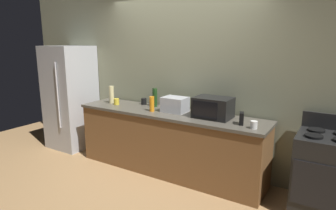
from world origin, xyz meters
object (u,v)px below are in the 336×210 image
at_px(toaster_oven, 175,104).
at_px(bottle_dish_soap, 152,104).
at_px(microwave, 213,108).
at_px(mug_black, 144,101).
at_px(bottle_hand_soap, 112,95).
at_px(mug_white, 254,125).
at_px(mug_yellow, 116,102).
at_px(stove_range, 324,175).
at_px(bottle_wine, 155,97).
at_px(cordless_phone, 241,119).
at_px(refrigerator, 71,97).

height_order(toaster_oven, bottle_dish_soap, bottle_dish_soap).
distance_m(microwave, bottle_dish_soap, 0.88).
bearing_deg(microwave, mug_black, 172.36).
relative_size(bottle_hand_soap, mug_white, 3.12).
relative_size(microwave, bottle_dish_soap, 2.24).
height_order(bottle_dish_soap, mug_yellow, bottle_dish_soap).
bearing_deg(bottle_hand_soap, stove_range, -0.21).
height_order(bottle_hand_soap, mug_yellow, bottle_hand_soap).
height_order(bottle_wine, mug_yellow, bottle_wine).
bearing_deg(bottle_hand_soap, mug_yellow, -15.35).
bearing_deg(mug_white, stove_range, 11.62).
relative_size(toaster_oven, bottle_dish_soap, 1.59).
height_order(stove_range, mug_white, stove_range).
height_order(cordless_phone, bottle_dish_soap, bottle_dish_soap).
distance_m(bottle_hand_soap, bottle_wine, 0.74).
bearing_deg(microwave, bottle_wine, 172.37).
relative_size(stove_range, bottle_hand_soap, 3.84).
height_order(refrigerator, bottle_wine, refrigerator).
xyz_separation_m(toaster_oven, bottle_hand_soap, (-1.15, -0.05, 0.04)).
distance_m(mug_black, mug_white, 1.88).
bearing_deg(mug_black, bottle_hand_soap, -157.37).
bearing_deg(mug_black, bottle_dish_soap, -39.47).
relative_size(toaster_oven, bottle_hand_soap, 1.21).
relative_size(bottle_hand_soap, mug_black, 2.82).
relative_size(stove_range, bottle_wine, 3.81).
bearing_deg(cordless_phone, refrigerator, 160.06).
distance_m(microwave, toaster_oven, 0.58).
bearing_deg(microwave, stove_range, -2.05).
bearing_deg(toaster_oven, bottle_hand_soap, -177.56).
bearing_deg(bottle_dish_soap, bottle_wine, 116.51).
xyz_separation_m(bottle_hand_soap, mug_black, (0.49, 0.20, -0.09)).
distance_m(stove_range, bottle_dish_soap, 2.28).
bearing_deg(stove_range, mug_black, 175.25).
bearing_deg(mug_yellow, cordless_phone, -1.23).
distance_m(refrigerator, mug_yellow, 1.11).
height_order(stove_range, mug_black, stove_range).
distance_m(bottle_dish_soap, mug_black, 0.49).
xyz_separation_m(refrigerator, stove_range, (4.05, 0.00, -0.44)).
height_order(microwave, mug_yellow, microwave).
bearing_deg(mug_white, bottle_hand_soap, 175.95).
relative_size(cordless_phone, bottle_wine, 0.53).
distance_m(cordless_phone, mug_yellow, 2.02).
bearing_deg(toaster_oven, mug_black, 166.84).
xyz_separation_m(stove_range, microwave, (-1.34, 0.05, 0.57)).
bearing_deg(bottle_hand_soap, cordless_phone, -2.13).
distance_m(refrigerator, microwave, 2.71).
height_order(mug_yellow, mug_white, mug_yellow).
bearing_deg(microwave, cordless_phone, -15.58).
bearing_deg(mug_white, bottle_wine, 168.13).
height_order(stove_range, bottle_wine, bottle_wine).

